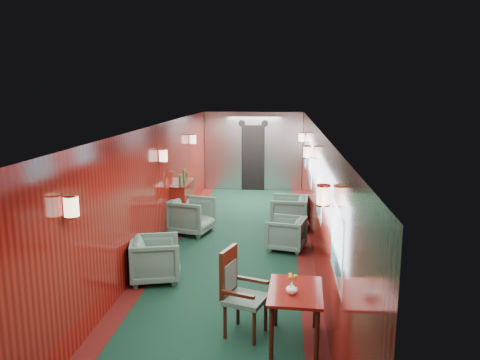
{
  "coord_description": "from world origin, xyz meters",
  "views": [
    {
      "loc": [
        0.9,
        -8.28,
        3.06
      ],
      "look_at": [
        0.0,
        1.5,
        1.15
      ],
      "focal_mm": 35.0,
      "sensor_mm": 36.0,
      "label": 1
    }
  ],
  "objects": [
    {
      "name": "flower_vase",
      "position": [
        1.04,
        -3.09,
        0.76
      ],
      "size": [
        0.14,
        0.14,
        0.14
      ],
      "primitive_type": "imported",
      "rotation": [
        0.0,
        0.0,
        -0.03
      ],
      "color": "white",
      "rests_on": "dining_table"
    },
    {
      "name": "credenza",
      "position": [
        -1.34,
        1.87,
        0.51
      ],
      "size": [
        0.35,
        1.12,
        1.28
      ],
      "color": "maroon",
      "rests_on": "ground"
    },
    {
      "name": "armchair_right_far",
      "position": [
        1.06,
        1.84,
        0.37
      ],
      "size": [
        0.87,
        0.85,
        0.74
      ],
      "primitive_type": "imported",
      "rotation": [
        0.0,
        0.0,
        -1.65
      ],
      "color": "#1B4039",
      "rests_on": "ground"
    },
    {
      "name": "armchair_right_near",
      "position": [
        1.0,
        0.43,
        0.32
      ],
      "size": [
        0.83,
        0.82,
        0.63
      ],
      "primitive_type": "imported",
      "rotation": [
        0.0,
        0.0,
        -1.8
      ],
      "color": "#1B4039",
      "rests_on": "ground"
    },
    {
      "name": "armchair_left_near",
      "position": [
        -1.12,
        -1.26,
        0.36
      ],
      "size": [
        0.95,
        0.94,
        0.72
      ],
      "primitive_type": "imported",
      "rotation": [
        0.0,
        0.0,
        1.83
      ],
      "color": "#1B4039",
      "rests_on": "ground"
    },
    {
      "name": "armchair_left_far",
      "position": [
        -1.03,
        1.3,
        0.38
      ],
      "size": [
        1.03,
        1.01,
        0.77
      ],
      "primitive_type": "imported",
      "rotation": [
        0.0,
        0.0,
        1.31
      ],
      "color": "#1B4039",
      "rests_on": "ground"
    },
    {
      "name": "room",
      "position": [
        0.0,
        0.0,
        1.63
      ],
      "size": [
        12.0,
        12.1,
        2.4
      ],
      "color": "black",
      "rests_on": "ground"
    },
    {
      "name": "wall_sconces",
      "position": [
        0.0,
        0.57,
        1.79
      ],
      "size": [
        2.97,
        7.97,
        0.25
      ],
      "color": "beige",
      "rests_on": "ground"
    },
    {
      "name": "bulkhead",
      "position": [
        0.0,
        5.91,
        1.18
      ],
      "size": [
        2.98,
        0.17,
        2.39
      ],
      "color": "#B6B8BD",
      "rests_on": "ground"
    },
    {
      "name": "dining_table",
      "position": [
        1.08,
        -2.98,
        0.58
      ],
      "size": [
        0.68,
        0.95,
        0.69
      ],
      "rotation": [
        0.0,
        0.0,
        -0.05
      ],
      "color": "maroon",
      "rests_on": "ground"
    },
    {
      "name": "side_chair",
      "position": [
        0.37,
        -2.8,
        0.6
      ],
      "size": [
        0.62,
        0.64,
        1.11
      ],
      "rotation": [
        0.0,
        0.0,
        -0.33
      ],
      "color": "#1B4039",
      "rests_on": "ground"
    },
    {
      "name": "windows_right",
      "position": [
        1.49,
        0.25,
        1.45
      ],
      "size": [
        0.02,
        8.6,
        0.8
      ],
      "color": "#A7AAAE",
      "rests_on": "ground"
    }
  ]
}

